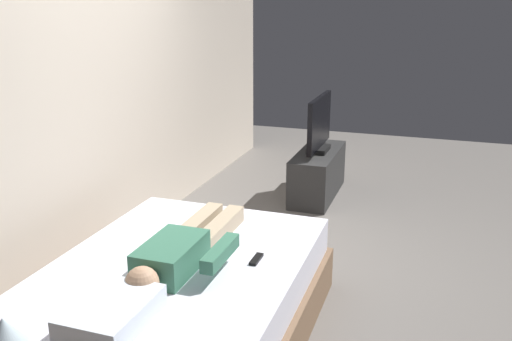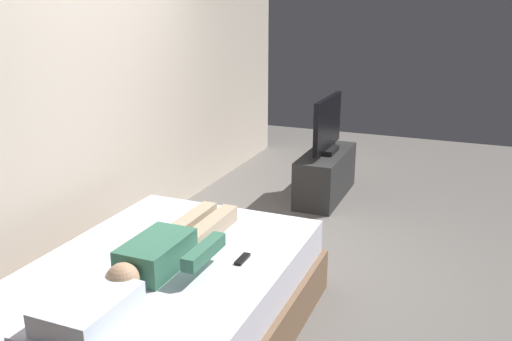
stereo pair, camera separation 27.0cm
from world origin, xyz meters
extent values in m
plane|color=slate|center=(0.00, 0.00, 0.00)|extent=(10.00, 10.00, 0.00)
cube|color=beige|center=(0.40, 1.49, 1.40)|extent=(6.40, 0.10, 2.80)
cube|color=brown|center=(-1.02, 0.31, 0.15)|extent=(2.01, 1.51, 0.30)
cube|color=white|center=(-1.02, 0.31, 0.42)|extent=(1.93, 1.43, 0.24)
cube|color=white|center=(-1.71, 0.31, 0.60)|extent=(0.48, 0.34, 0.12)
cube|color=#387056|center=(-1.12, 0.29, 0.63)|extent=(0.48, 0.28, 0.18)
sphere|color=tan|center=(-1.45, 0.29, 0.63)|extent=(0.18, 0.18, 0.18)
cube|color=tan|center=(-0.58, 0.21, 0.60)|extent=(0.60, 0.11, 0.11)
cube|color=tan|center=(-0.58, 0.37, 0.60)|extent=(0.60, 0.11, 0.11)
cube|color=#387056|center=(-1.06, 0.01, 0.67)|extent=(0.40, 0.08, 0.08)
cube|color=black|center=(-0.84, -0.13, 0.55)|extent=(0.15, 0.04, 0.02)
cube|color=#2D2D2D|center=(1.88, 0.10, 0.25)|extent=(1.10, 0.40, 0.50)
cube|color=black|center=(1.88, 0.10, 0.53)|extent=(0.32, 0.20, 0.05)
cube|color=black|center=(1.88, 0.10, 0.82)|extent=(0.88, 0.05, 0.54)
camera|label=1|loc=(-3.66, -1.09, 2.03)|focal=38.31mm
camera|label=2|loc=(-3.56, -1.34, 2.03)|focal=38.31mm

